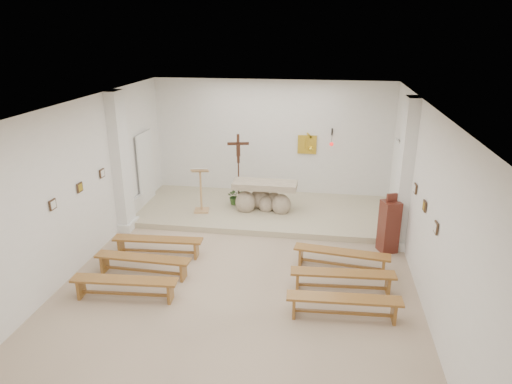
% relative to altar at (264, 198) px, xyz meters
% --- Properties ---
extents(ground, '(7.00, 10.00, 0.00)m').
position_rel_altar_xyz_m(ground, '(0.00, -3.40, -0.49)').
color(ground, '#C8AB90').
rests_on(ground, ground).
extents(wall_left, '(0.02, 10.00, 3.50)m').
position_rel_altar_xyz_m(wall_left, '(-3.49, -3.40, 1.26)').
color(wall_left, white).
rests_on(wall_left, ground).
extents(wall_right, '(0.02, 10.00, 3.50)m').
position_rel_altar_xyz_m(wall_right, '(3.49, -3.40, 1.26)').
color(wall_right, white).
rests_on(wall_right, ground).
extents(wall_back, '(7.00, 0.02, 3.50)m').
position_rel_altar_xyz_m(wall_back, '(0.00, 1.59, 1.26)').
color(wall_back, white).
rests_on(wall_back, ground).
extents(ceiling, '(7.00, 10.00, 0.02)m').
position_rel_altar_xyz_m(ceiling, '(0.00, -3.40, 3.00)').
color(ceiling, silver).
rests_on(ceiling, wall_back).
extents(sanctuary_platform, '(6.98, 3.00, 0.15)m').
position_rel_altar_xyz_m(sanctuary_platform, '(0.00, 0.10, -0.42)').
color(sanctuary_platform, tan).
rests_on(sanctuary_platform, ground).
extents(pilaster_left, '(0.26, 0.55, 3.50)m').
position_rel_altar_xyz_m(pilaster_left, '(-3.37, -1.40, 1.26)').
color(pilaster_left, white).
rests_on(pilaster_left, ground).
extents(pilaster_right, '(0.26, 0.55, 3.50)m').
position_rel_altar_xyz_m(pilaster_right, '(3.37, -1.40, 1.26)').
color(pilaster_right, white).
rests_on(pilaster_right, ground).
extents(gold_wall_relief, '(0.55, 0.04, 0.55)m').
position_rel_altar_xyz_m(gold_wall_relief, '(1.05, 1.56, 1.16)').
color(gold_wall_relief, gold).
rests_on(gold_wall_relief, wall_back).
extents(sanctuary_lamp, '(0.11, 0.36, 0.44)m').
position_rel_altar_xyz_m(sanctuary_lamp, '(1.75, 1.31, 1.32)').
color(sanctuary_lamp, black).
rests_on(sanctuary_lamp, wall_back).
extents(station_frame_left_front, '(0.03, 0.20, 0.20)m').
position_rel_altar_xyz_m(station_frame_left_front, '(-3.47, -4.20, 1.23)').
color(station_frame_left_front, '#412D1C').
rests_on(station_frame_left_front, wall_left).
extents(station_frame_left_mid, '(0.03, 0.20, 0.20)m').
position_rel_altar_xyz_m(station_frame_left_mid, '(-3.47, -3.20, 1.23)').
color(station_frame_left_mid, '#412D1C').
rests_on(station_frame_left_mid, wall_left).
extents(station_frame_left_rear, '(0.03, 0.20, 0.20)m').
position_rel_altar_xyz_m(station_frame_left_rear, '(-3.47, -2.20, 1.23)').
color(station_frame_left_rear, '#412D1C').
rests_on(station_frame_left_rear, wall_left).
extents(station_frame_right_front, '(0.03, 0.20, 0.20)m').
position_rel_altar_xyz_m(station_frame_right_front, '(3.47, -4.20, 1.23)').
color(station_frame_right_front, '#412D1C').
rests_on(station_frame_right_front, wall_right).
extents(station_frame_right_mid, '(0.03, 0.20, 0.20)m').
position_rel_altar_xyz_m(station_frame_right_mid, '(3.47, -3.20, 1.23)').
color(station_frame_right_mid, '#412D1C').
rests_on(station_frame_right_mid, wall_right).
extents(station_frame_right_rear, '(0.03, 0.20, 0.20)m').
position_rel_altar_xyz_m(station_frame_right_rear, '(3.47, -2.20, 1.23)').
color(station_frame_right_rear, '#412D1C').
rests_on(station_frame_right_rear, wall_right).
extents(radiator_left, '(0.10, 0.85, 0.52)m').
position_rel_altar_xyz_m(radiator_left, '(-3.43, -0.70, -0.22)').
color(radiator_left, silver).
rests_on(radiator_left, ground).
extents(radiator_right, '(0.10, 0.85, 0.52)m').
position_rel_altar_xyz_m(radiator_right, '(3.43, -0.70, -0.22)').
color(radiator_right, silver).
rests_on(radiator_right, ground).
extents(altar, '(1.73, 0.79, 0.89)m').
position_rel_altar_xyz_m(altar, '(0.00, 0.00, 0.00)').
color(altar, '#BCA88F').
rests_on(altar, sanctuary_platform).
extents(lectern, '(0.51, 0.45, 1.28)m').
position_rel_altar_xyz_m(lectern, '(-1.67, -0.37, 0.29)').
color(lectern, tan).
rests_on(lectern, sanctuary_platform).
extents(crucifix_stand, '(0.59, 0.26, 1.98)m').
position_rel_altar_xyz_m(crucifix_stand, '(-0.80, 0.50, 0.80)').
color(crucifix_stand, '#3C1E13').
rests_on(crucifix_stand, sanctuary_platform).
extents(potted_plant, '(0.54, 0.51, 0.48)m').
position_rel_altar_xyz_m(potted_plant, '(-0.87, 0.30, -0.10)').
color(potted_plant, '#2E5020').
rests_on(potted_plant, sanctuary_platform).
extents(donation_pedestal, '(0.49, 0.49, 1.41)m').
position_rel_altar_xyz_m(donation_pedestal, '(3.10, -1.70, 0.13)').
color(donation_pedestal, '#542018').
rests_on(donation_pedestal, ground).
extents(bench_left_front, '(2.03, 0.44, 0.43)m').
position_rel_altar_xyz_m(bench_left_front, '(-2.03, -2.74, -0.17)').
color(bench_left_front, olive).
rests_on(bench_left_front, ground).
extents(bench_right_front, '(2.04, 0.58, 0.43)m').
position_rel_altar_xyz_m(bench_right_front, '(2.04, -2.74, -0.17)').
color(bench_right_front, olive).
rests_on(bench_right_front, ground).
extents(bench_left_second, '(2.03, 0.39, 0.43)m').
position_rel_altar_xyz_m(bench_left_second, '(-2.03, -3.63, -0.17)').
color(bench_left_second, olive).
rests_on(bench_left_second, ground).
extents(bench_right_second, '(2.03, 0.45, 0.43)m').
position_rel_altar_xyz_m(bench_right_second, '(2.04, -3.63, -0.17)').
color(bench_right_second, olive).
rests_on(bench_right_second, ground).
extents(bench_left_third, '(2.03, 0.46, 0.43)m').
position_rel_altar_xyz_m(bench_left_third, '(-2.03, -4.52, -0.17)').
color(bench_left_third, olive).
rests_on(bench_left_third, ground).
extents(bench_right_third, '(2.03, 0.42, 0.43)m').
position_rel_altar_xyz_m(bench_right_third, '(2.04, -4.52, -0.17)').
color(bench_right_third, olive).
rests_on(bench_right_third, ground).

